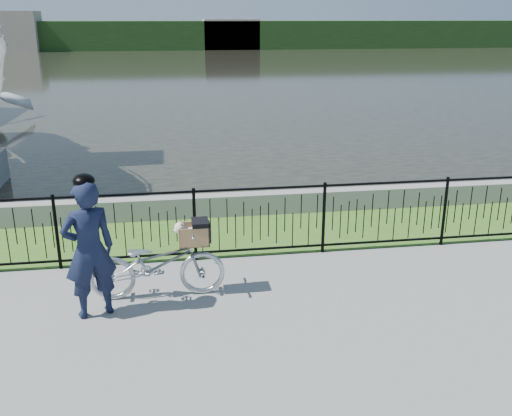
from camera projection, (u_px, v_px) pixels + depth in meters
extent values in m
plane|color=gray|center=(280.00, 305.00, 7.40)|extent=(120.00, 120.00, 0.00)
cube|color=#3F6B21|center=(251.00, 233.00, 9.83)|extent=(60.00, 2.00, 0.01)
plane|color=#27271D|center=(185.00, 71.00, 38.28)|extent=(120.00, 120.00, 0.00)
cube|color=gray|center=(243.00, 204.00, 10.70)|extent=(60.00, 0.30, 0.40)
cube|color=#224219|center=(176.00, 35.00, 63.07)|extent=(120.00, 6.00, 3.00)
cube|color=#A39583|center=(231.00, 34.00, 62.51)|extent=(6.00, 3.00, 3.20)
imported|color=#B4BAC1|center=(157.00, 264.00, 7.48)|extent=(1.77, 0.62, 0.93)
cube|color=black|center=(194.00, 244.00, 7.48)|extent=(0.38, 0.18, 0.02)
cube|color=#987146|center=(194.00, 243.00, 7.47)|extent=(0.39, 0.29, 0.01)
cube|color=#987146|center=(193.00, 231.00, 7.56)|extent=(0.39, 0.01, 0.26)
cube|color=#987146|center=(194.00, 238.00, 7.30)|extent=(0.39, 0.02, 0.26)
cube|color=#987146|center=(208.00, 234.00, 7.46)|extent=(0.01, 0.29, 0.26)
cube|color=#987146|center=(179.00, 235.00, 7.41)|extent=(0.02, 0.29, 0.26)
cube|color=black|center=(200.00, 223.00, 7.39)|extent=(0.21, 0.30, 0.06)
cube|color=black|center=(210.00, 232.00, 7.45)|extent=(0.02, 0.30, 0.21)
ellipsoid|color=silver|center=(192.00, 235.00, 7.43)|extent=(0.31, 0.22, 0.20)
sphere|color=silver|center=(180.00, 228.00, 7.35)|extent=(0.15, 0.15, 0.15)
sphere|color=silver|center=(176.00, 231.00, 7.34)|extent=(0.07, 0.07, 0.07)
sphere|color=black|center=(174.00, 231.00, 7.33)|extent=(0.02, 0.02, 0.02)
cone|color=olive|center=(180.00, 222.00, 7.39)|extent=(0.06, 0.08, 0.08)
cone|color=olive|center=(181.00, 224.00, 7.30)|extent=(0.06, 0.08, 0.08)
imported|color=black|center=(89.00, 250.00, 6.89)|extent=(0.74, 0.62, 1.75)
ellipsoid|color=black|center=(82.00, 182.00, 6.62)|extent=(0.26, 0.29, 0.18)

